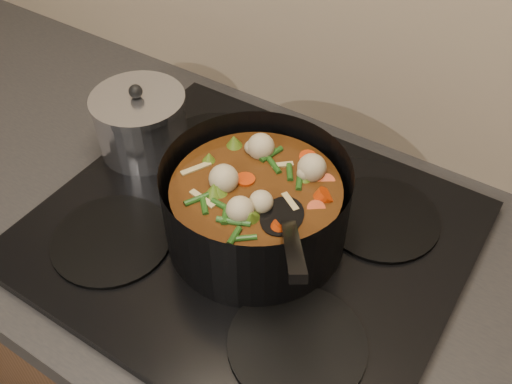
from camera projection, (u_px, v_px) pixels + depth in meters
The scene contains 4 objects.
counter at pixel (251, 378), 1.20m from camera, with size 2.64×0.64×0.91m.
stovetop at pixel (249, 233), 0.87m from camera, with size 0.62×0.54×0.03m.
stockpot at pixel (256, 207), 0.82m from camera, with size 0.35×0.35×0.20m.
saucepan at pixel (141, 123), 0.97m from camera, with size 0.16×0.16×0.13m.
Camera 1 is at (0.32, 1.45, 1.58)m, focal length 40.00 mm.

